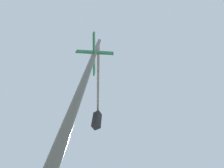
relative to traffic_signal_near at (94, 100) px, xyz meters
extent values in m
cylinder|color=#474C47|center=(-1.15, -0.71, -1.29)|extent=(0.12, 0.12, 6.21)
cylinder|color=#474C47|center=(0.15, 0.09, 1.41)|extent=(2.64, 1.68, 0.09)
cube|color=black|center=(1.45, 0.89, 0.96)|extent=(0.28, 0.28, 0.80)
sphere|color=red|center=(1.57, 0.97, 1.21)|extent=(0.18, 0.18, 0.18)
sphere|color=orange|center=(1.57, 0.97, 0.96)|extent=(0.18, 0.18, 0.18)
sphere|color=green|center=(1.57, 0.97, 0.71)|extent=(0.18, 0.18, 0.18)
cube|color=#0F5128|center=(-1.15, -0.71, 0.11)|extent=(0.96, 0.61, 0.20)
cube|color=#0F5128|center=(-1.15, -0.71, 0.33)|extent=(0.56, 0.87, 0.20)
camera|label=1|loc=(-1.87, -1.62, -3.34)|focal=22.21mm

